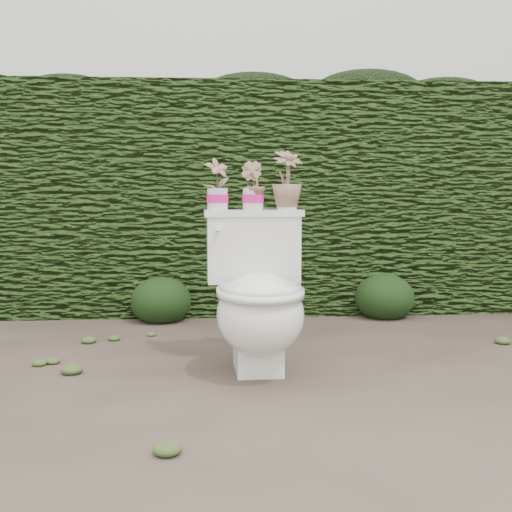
{
  "coord_description": "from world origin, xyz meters",
  "views": [
    {
      "loc": [
        -0.39,
        -3.21,
        0.9
      ],
      "look_at": [
        -0.17,
        -0.04,
        0.55
      ],
      "focal_mm": 45.0,
      "sensor_mm": 36.0,
      "label": 1
    }
  ],
  "objects": [
    {
      "name": "potted_plant_right",
      "position": [
        -0.01,
        0.06,
        0.92
      ],
      "size": [
        0.21,
        0.21,
        0.29
      ],
      "primitive_type": "imported",
      "rotation": [
        0.0,
        0.0,
        0.38
      ],
      "color": "#257424",
      "rests_on": "toilet"
    },
    {
      "name": "hedge",
      "position": [
        0.0,
        1.6,
        0.8
      ],
      "size": [
        8.0,
        1.0,
        1.6
      ],
      "primitive_type": "cube",
      "color": "#2F4C19",
      "rests_on": "ground"
    },
    {
      "name": "potted_plant_center",
      "position": [
        -0.18,
        0.06,
        0.89
      ],
      "size": [
        0.17,
        0.16,
        0.23
      ],
      "primitive_type": "imported",
      "rotation": [
        0.0,
        0.0,
        2.46
      ],
      "color": "#257424",
      "rests_on": "toilet"
    },
    {
      "name": "ground",
      "position": [
        0.0,
        0.0,
        0.0
      ],
      "size": [
        60.0,
        60.0,
        0.0
      ],
      "primitive_type": "plane",
      "color": "brown",
      "rests_on": "ground"
    },
    {
      "name": "liriope_clump_2",
      "position": [
        0.79,
        1.07,
        0.16
      ],
      "size": [
        0.41,
        0.41,
        0.33
      ],
      "primitive_type": "ellipsoid",
      "color": "#1B3211",
      "rests_on": "ground"
    },
    {
      "name": "liriope_clump_1",
      "position": [
        -0.73,
        1.05,
        0.16
      ],
      "size": [
        0.4,
        0.4,
        0.32
      ],
      "primitive_type": "ellipsoid",
      "color": "#1B3211",
      "rests_on": "ground"
    },
    {
      "name": "house_wall",
      "position": [
        0.6,
        6.0,
        2.0
      ],
      "size": [
        8.0,
        3.5,
        4.0
      ],
      "primitive_type": "cube",
      "color": "silver",
      "rests_on": "ground"
    },
    {
      "name": "toilet",
      "position": [
        -0.17,
        -0.18,
        0.36
      ],
      "size": [
        0.51,
        0.69,
        0.78
      ],
      "rotation": [
        0.0,
        0.0,
        0.04
      ],
      "color": "silver",
      "rests_on": "ground"
    },
    {
      "name": "potted_plant_left",
      "position": [
        -0.36,
        0.05,
        0.9
      ],
      "size": [
        0.16,
        0.14,
        0.25
      ],
      "primitive_type": "imported",
      "rotation": [
        0.0,
        0.0,
        0.51
      ],
      "color": "#257424",
      "rests_on": "toilet"
    }
  ]
}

